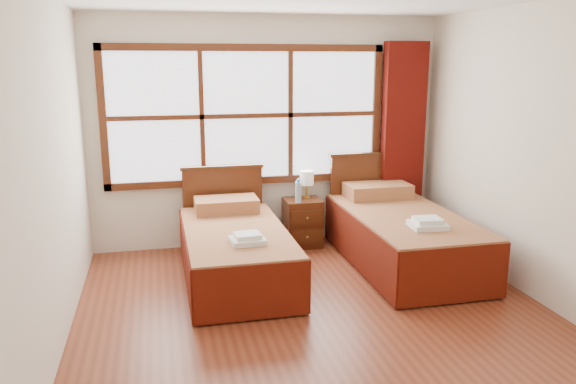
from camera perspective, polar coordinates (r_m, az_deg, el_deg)
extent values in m
plane|color=brown|center=(4.71, 3.58, -13.30)|extent=(4.50, 4.50, 0.00)
plane|color=silver|center=(6.45, -2.04, 6.06)|extent=(4.00, 0.00, 4.00)
plane|color=silver|center=(4.18, -23.43, 1.08)|extent=(0.00, 4.50, 4.50)
plane|color=silver|center=(5.23, 25.30, 3.14)|extent=(0.00, 4.50, 4.50)
cube|color=white|center=(6.36, -4.23, 7.74)|extent=(3.00, 0.02, 1.40)
cube|color=#4D2310|center=(6.45, -4.09, 1.17)|extent=(3.16, 0.06, 0.08)
cube|color=#4D2310|center=(6.31, -4.32, 14.43)|extent=(3.16, 0.06, 0.08)
cube|color=#4D2310|center=(6.28, -18.31, 7.05)|extent=(0.08, 0.06, 1.56)
cube|color=#4D2310|center=(6.75, 8.94, 7.93)|extent=(0.08, 0.06, 1.56)
cube|color=#4D2310|center=(6.28, -8.75, 7.56)|extent=(0.05, 0.05, 1.40)
cube|color=#4D2310|center=(6.43, 0.24, 7.84)|extent=(0.05, 0.05, 1.40)
cube|color=#4D2310|center=(6.34, -4.20, 7.72)|extent=(3.00, 0.05, 0.05)
cube|color=#580E08|center=(6.83, 11.54, 5.10)|extent=(0.50, 0.16, 2.30)
cube|color=#44220E|center=(5.56, -5.28, -7.50)|extent=(0.86, 1.71, 0.28)
cube|color=maroon|center=(5.48, -5.34, -4.99)|extent=(0.96, 1.90, 0.23)
cube|color=#5C1609|center=(5.48, -10.32, -6.66)|extent=(0.03, 1.90, 0.47)
cube|color=#5C1609|center=(5.60, -0.41, -6.00)|extent=(0.03, 1.90, 0.47)
cube|color=#5C1609|center=(4.65, -3.65, -10.16)|extent=(0.96, 0.03, 0.47)
cube|color=maroon|center=(6.08, -6.28, -1.30)|extent=(0.67, 0.39, 0.15)
cube|color=#4D2310|center=(6.42, -6.61, -1.65)|extent=(0.89, 0.06, 0.93)
cube|color=#44220E|center=(6.32, -6.72, 2.52)|extent=(0.93, 0.08, 0.04)
cube|color=#44220E|center=(6.04, 11.61, -5.92)|extent=(0.93, 1.86, 0.30)
cube|color=maroon|center=(5.95, 11.73, -3.38)|extent=(1.04, 2.06, 0.25)
cube|color=#5C1609|center=(5.80, 6.97, -5.20)|extent=(0.03, 2.06, 0.52)
cube|color=#5C1609|center=(6.23, 16.03, -4.35)|extent=(0.03, 2.06, 0.52)
cube|color=#5C1609|center=(5.14, 16.47, -8.13)|extent=(1.04, 0.03, 0.52)
cube|color=maroon|center=(6.56, 9.09, 0.14)|extent=(0.73, 0.42, 0.16)
cube|color=#4D2310|center=(6.83, 8.22, -0.45)|extent=(0.97, 0.06, 1.01)
cube|color=#44220E|center=(6.73, 8.37, 3.82)|extent=(1.01, 0.08, 0.04)
cube|color=#4D2310|center=(6.50, 1.49, -3.12)|extent=(0.41, 0.37, 0.55)
cube|color=#44220E|center=(6.35, 1.93, -4.56)|extent=(0.36, 0.02, 0.17)
cube|color=#44220E|center=(6.29, 1.95, -2.64)|extent=(0.36, 0.02, 0.17)
sphere|color=olive|center=(6.33, 1.98, -4.60)|extent=(0.03, 0.03, 0.03)
sphere|color=olive|center=(6.27, 1.99, -2.69)|extent=(0.03, 0.03, 0.03)
cube|color=white|center=(5.04, -4.13, -4.92)|extent=(0.32, 0.28, 0.05)
cube|color=white|center=(5.03, -4.14, -4.43)|extent=(0.24, 0.21, 0.04)
cube|color=white|center=(5.48, 13.99, -3.28)|extent=(0.35, 0.31, 0.05)
cube|color=white|center=(5.47, 14.01, -2.79)|extent=(0.26, 0.23, 0.05)
cylinder|color=#C38F3E|center=(6.52, 1.89, -0.47)|extent=(0.10, 0.10, 0.02)
cylinder|color=#C38F3E|center=(6.51, 1.90, 0.18)|extent=(0.02, 0.02, 0.13)
cylinder|color=white|center=(6.47, 1.91, 1.46)|extent=(0.16, 0.16, 0.16)
cylinder|color=#A1B9CF|center=(6.26, 1.05, -0.03)|extent=(0.07, 0.07, 0.23)
cylinder|color=#175BB0|center=(6.24, 1.05, 1.16)|extent=(0.03, 0.03, 0.03)
cylinder|color=#A1B9CF|center=(6.39, 1.07, 0.17)|extent=(0.07, 0.07, 0.22)
cylinder|color=#175BB0|center=(6.36, 1.08, 1.27)|extent=(0.03, 0.03, 0.03)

